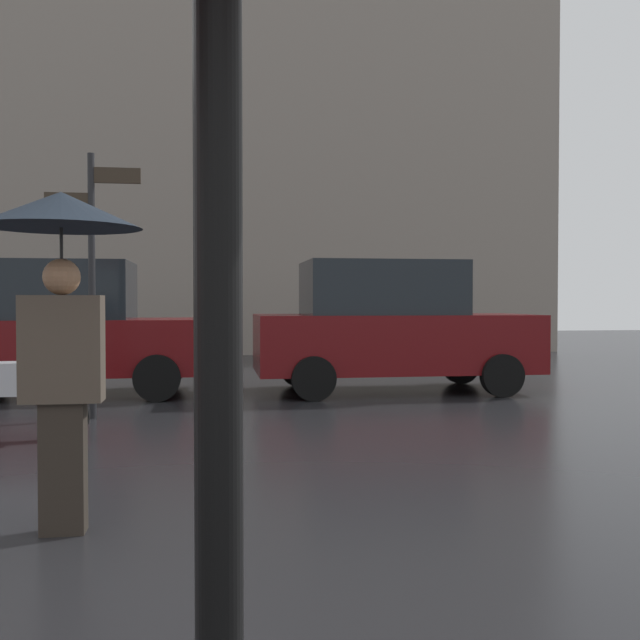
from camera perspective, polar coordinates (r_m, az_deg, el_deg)
pedestrian_with_umbrella at (r=4.52m, az=-19.57°, el=3.65°), size 0.93×0.93×2.00m
parked_scooter at (r=7.75m, az=-22.82°, el=-4.67°), size 1.33×0.32×1.23m
parked_car_left at (r=11.08m, az=5.51°, el=-0.53°), size 4.19×1.93×1.97m
parked_car_right at (r=11.21m, az=-19.60°, el=-0.62°), size 4.15×1.91×1.95m
street_signpost at (r=8.86m, az=-17.40°, el=4.61°), size 1.08×0.08×3.08m
building_block at (r=20.88m, az=-10.19°, el=19.59°), size 19.75×2.47×15.75m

